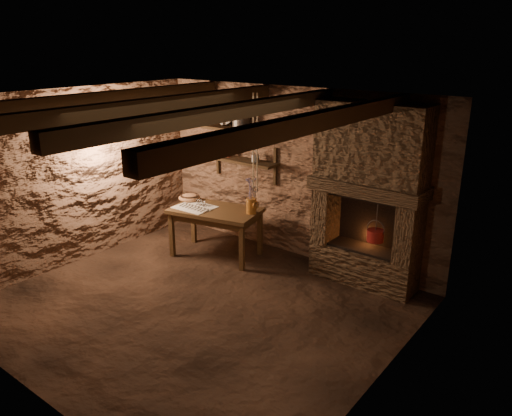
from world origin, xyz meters
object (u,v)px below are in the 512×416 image
Objects in this scene: work_table at (216,231)px; red_pot at (375,235)px; stoneware_jug at (251,199)px; wooden_bowl at (189,198)px; iron_stockpot at (241,122)px.

red_pot is (2.21, 0.49, 0.32)m from work_table.
red_pot is at bearing 34.89° from stoneware_jug.
stoneware_jug is at bearing -169.25° from red_pot.
iron_stockpot reaches higher than wooden_bowl.
work_table is 1.60m from iron_stockpot.
stoneware_jug is 1.12m from wooden_bowl.
stoneware_jug is at bearing -39.68° from iron_stockpot.
iron_stockpot is at bearing 176.91° from red_pot.
wooden_bowl reaches higher than work_table.
iron_stockpot is at bearing 43.40° from wooden_bowl.
red_pot is at bearing -0.38° from work_table.
red_pot is (2.22, -0.12, -1.16)m from iron_stockpot.
iron_stockpot reaches higher than red_pot.
red_pot is (1.69, 0.32, -0.22)m from stoneware_jug.
wooden_bowl is at bearing -136.60° from iron_stockpot.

